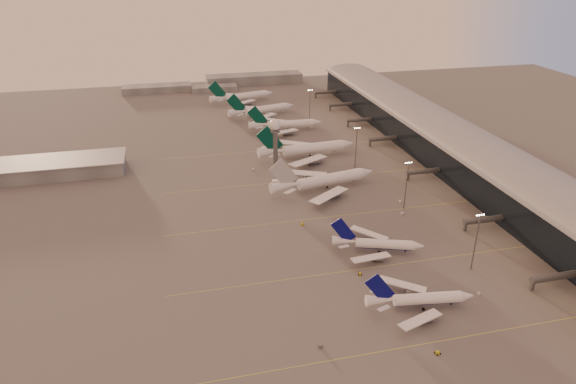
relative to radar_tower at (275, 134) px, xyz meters
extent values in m
plane|color=#4E4B4B|center=(-5.00, -120.00, -20.95)|extent=(700.00, 700.00, 0.00)
cube|color=gold|center=(25.00, -155.00, -20.94)|extent=(180.00, 0.25, 0.02)
cube|color=gold|center=(25.00, -110.00, -20.94)|extent=(180.00, 0.25, 0.02)
cube|color=gold|center=(25.00, -65.00, -20.94)|extent=(180.00, 0.25, 0.02)
cube|color=gold|center=(25.00, -20.00, -20.94)|extent=(180.00, 0.25, 0.02)
cube|color=gold|center=(25.00, 30.00, -20.94)|extent=(180.00, 0.25, 0.02)
cube|color=black|center=(103.00, -10.00, -11.95)|extent=(36.00, 360.00, 18.00)
cylinder|color=gray|center=(103.00, -10.00, -2.95)|extent=(10.08, 360.00, 10.08)
cube|color=gray|center=(103.00, -10.00, -2.75)|extent=(40.00, 362.00, 0.80)
cylinder|color=#515357|center=(77.00, -138.00, -16.45)|extent=(22.00, 2.80, 2.80)
cube|color=#515357|center=(67.00, -138.00, -18.75)|extent=(1.20, 1.20, 4.40)
cylinder|color=#515357|center=(77.00, -92.00, -16.45)|extent=(22.00, 2.80, 2.80)
cube|color=#515357|center=(67.00, -92.00, -18.75)|extent=(1.20, 1.20, 4.40)
cylinder|color=#515357|center=(77.00, -34.00, -16.45)|extent=(22.00, 2.80, 2.80)
cube|color=#515357|center=(67.00, -34.00, -18.75)|extent=(1.20, 1.20, 4.40)
cylinder|color=#515357|center=(77.00, 22.00, -16.45)|extent=(22.00, 2.80, 2.80)
cube|color=#515357|center=(67.00, 22.00, -18.75)|extent=(1.20, 1.20, 4.40)
cylinder|color=#515357|center=(77.00, 64.00, -16.45)|extent=(22.00, 2.80, 2.80)
cube|color=#515357|center=(67.00, 64.00, -18.75)|extent=(1.20, 1.20, 4.40)
cylinder|color=#515357|center=(77.00, 106.00, -16.45)|extent=(22.00, 2.80, 2.80)
cube|color=#515357|center=(67.00, 106.00, -18.75)|extent=(1.20, 1.20, 4.40)
cylinder|color=#515357|center=(77.00, 146.00, -16.45)|extent=(22.00, 2.80, 2.80)
cube|color=#515357|center=(67.00, 146.00, -18.75)|extent=(1.20, 1.20, 4.40)
cube|color=slate|center=(-125.00, 20.00, -16.95)|extent=(80.00, 25.00, 8.00)
cube|color=gray|center=(-125.00, 20.00, -12.75)|extent=(82.00, 27.00, 0.60)
cylinder|color=#515357|center=(0.00, 0.00, -9.95)|extent=(2.60, 2.60, 22.00)
cylinder|color=#515357|center=(0.00, 0.00, 1.55)|extent=(5.20, 5.20, 1.20)
sphere|color=white|center=(0.00, 0.00, 5.45)|extent=(6.40, 6.40, 6.40)
cylinder|color=#515357|center=(0.00, 0.00, 9.15)|extent=(0.16, 0.16, 2.00)
cylinder|color=#515357|center=(53.00, -120.00, -8.45)|extent=(0.56, 0.56, 25.00)
cube|color=#515357|center=(53.00, -120.00, 3.55)|extent=(3.60, 0.25, 0.25)
sphere|color=#FFEABF|center=(51.50, -120.00, 3.15)|extent=(0.56, 0.56, 0.56)
sphere|color=#FFEABF|center=(52.50, -120.00, 3.15)|extent=(0.56, 0.56, 0.56)
sphere|color=#FFEABF|center=(53.50, -120.00, 3.15)|extent=(0.56, 0.56, 0.56)
sphere|color=#FFEABF|center=(54.50, -120.00, 3.15)|extent=(0.56, 0.56, 0.56)
cylinder|color=#515357|center=(50.00, -65.00, -8.45)|extent=(0.56, 0.56, 25.00)
cube|color=#515357|center=(50.00, -65.00, 3.55)|extent=(3.60, 0.25, 0.25)
sphere|color=#FFEABF|center=(48.50, -65.00, 3.15)|extent=(0.56, 0.56, 0.56)
sphere|color=#FFEABF|center=(49.50, -65.00, 3.15)|extent=(0.56, 0.56, 0.56)
sphere|color=#FFEABF|center=(50.50, -65.00, 3.15)|extent=(0.56, 0.56, 0.56)
sphere|color=#FFEABF|center=(51.50, -65.00, 3.15)|extent=(0.56, 0.56, 0.56)
cylinder|color=#515357|center=(45.00, -10.00, -8.45)|extent=(0.56, 0.56, 25.00)
cube|color=#515357|center=(45.00, -10.00, 3.55)|extent=(3.60, 0.25, 0.25)
sphere|color=#FFEABF|center=(43.50, -10.00, 3.15)|extent=(0.56, 0.56, 0.56)
sphere|color=#FFEABF|center=(44.50, -10.00, 3.15)|extent=(0.56, 0.56, 0.56)
sphere|color=#FFEABF|center=(45.50, -10.00, 3.15)|extent=(0.56, 0.56, 0.56)
sphere|color=#FFEABF|center=(46.50, -10.00, 3.15)|extent=(0.56, 0.56, 0.56)
cylinder|color=#515357|center=(43.00, 80.00, -8.45)|extent=(0.56, 0.56, 25.00)
cube|color=#515357|center=(43.00, 80.00, 3.55)|extent=(3.60, 0.25, 0.25)
sphere|color=#FFEABF|center=(41.50, 80.00, 3.15)|extent=(0.56, 0.56, 0.56)
sphere|color=#FFEABF|center=(42.50, 80.00, 3.15)|extent=(0.56, 0.56, 0.56)
sphere|color=#FFEABF|center=(43.50, 80.00, 3.15)|extent=(0.56, 0.56, 0.56)
sphere|color=#FFEABF|center=(44.50, 80.00, 3.15)|extent=(0.56, 0.56, 0.56)
cube|color=slate|center=(-65.00, 200.00, -17.95)|extent=(60.00, 18.00, 6.00)
cube|color=slate|center=(25.00, 210.00, -16.45)|extent=(90.00, 20.00, 9.00)
cube|color=slate|center=(-15.00, 190.00, -18.45)|extent=(40.00, 15.00, 5.00)
cylinder|color=white|center=(24.29, -138.08, -17.63)|extent=(24.24, 7.36, 4.07)
cylinder|color=#070963|center=(24.29, -138.08, -18.55)|extent=(23.60, 6.16, 2.93)
cone|color=white|center=(38.42, -140.06, -17.63)|extent=(5.15, 4.67, 4.07)
cone|color=white|center=(7.49, -135.72, -17.12)|extent=(10.49, 5.42, 4.07)
cube|color=white|center=(17.09, -147.18, -18.34)|extent=(17.62, 9.68, 1.28)
cylinder|color=slate|center=(20.30, -145.24, -20.20)|extent=(4.95, 3.26, 2.65)
cube|color=slate|center=(20.30, -145.24, -19.05)|extent=(0.36, 0.31, 1.63)
cube|color=white|center=(19.87, -127.35, -18.34)|extent=(16.34, 13.40, 1.28)
cylinder|color=slate|center=(22.43, -130.09, -20.20)|extent=(4.95, 3.26, 2.65)
cube|color=slate|center=(22.43, -130.09, -19.05)|extent=(0.36, 0.31, 1.63)
cube|color=#070963|center=(7.00, -135.65, -12.09)|extent=(11.11, 1.93, 12.13)
cube|color=white|center=(6.88, -140.30, -17.02)|extent=(4.94, 3.08, 0.27)
cube|color=white|center=(8.17, -131.14, -17.02)|extent=(4.81, 4.03, 0.27)
cylinder|color=black|center=(33.29, -139.34, -20.41)|extent=(0.54, 0.54, 1.07)
cylinder|color=black|center=(22.71, -135.48, -20.36)|extent=(1.24, 0.69, 1.18)
cylinder|color=black|center=(22.05, -140.14, -20.36)|extent=(1.24, 0.69, 1.18)
cylinder|color=white|center=(24.26, -100.09, -17.70)|extent=(23.41, 11.57, 3.99)
cylinder|color=#070963|center=(24.26, -100.09, -18.59)|extent=(22.59, 10.36, 2.87)
cone|color=white|center=(37.44, -104.75, -17.70)|extent=(5.60, 5.27, 3.99)
cone|color=white|center=(8.59, -94.54, -17.20)|extent=(10.59, 7.03, 3.99)
cube|color=white|center=(15.57, -107.42, -18.39)|extent=(17.34, 6.39, 1.25)
cylinder|color=slate|center=(19.03, -106.18, -20.21)|extent=(5.14, 3.96, 2.59)
cube|color=slate|center=(19.03, -106.18, -19.09)|extent=(0.38, 0.35, 1.59)
cube|color=white|center=(22.11, -88.92, -18.39)|extent=(14.34, 15.14, 1.25)
cylinder|color=slate|center=(24.03, -92.06, -20.21)|extent=(5.14, 3.96, 2.59)
cube|color=slate|center=(24.03, -92.06, -19.09)|extent=(0.38, 0.35, 1.59)
cube|color=#070963|center=(8.13, -94.38, -12.27)|extent=(10.44, 4.00, 11.88)
cube|color=white|center=(7.11, -98.83, -17.10)|extent=(4.70, 2.20, 0.26)
cube|color=white|center=(10.14, -90.28, -17.10)|extent=(4.39, 4.42, 0.26)
cylinder|color=black|center=(32.65, -103.05, -20.42)|extent=(0.52, 0.52, 1.05)
cylinder|color=black|center=(23.25, -97.28, -20.37)|extent=(1.26, 0.88, 1.15)
cylinder|color=black|center=(21.71, -101.63, -20.37)|extent=(1.26, 0.88, 1.15)
cylinder|color=white|center=(22.40, -33.43, -16.94)|extent=(37.46, 12.30, 5.79)
cylinder|color=white|center=(22.40, -33.43, -18.24)|extent=(36.44, 10.57, 4.17)
cone|color=white|center=(44.15, -29.49, -16.94)|extent=(8.08, 6.97, 5.79)
cone|color=white|center=(-3.45, -38.12, -16.21)|extent=(16.31, 8.46, 5.79)
cube|color=white|center=(16.26, -50.19, -17.95)|extent=(24.68, 21.29, 1.72)
cylinder|color=slate|center=(20.02, -45.81, -20.30)|extent=(7.72, 4.98, 3.76)
cube|color=slate|center=(20.02, -45.81, -18.96)|extent=(0.32, 0.28, 2.31)
cube|color=white|center=(10.77, -19.90, -17.95)|extent=(27.19, 13.96, 1.72)
cylinder|color=slate|center=(15.83, -22.68, -20.30)|extent=(7.72, 4.98, 3.76)
cube|color=slate|center=(15.83, -22.68, -18.96)|extent=(0.32, 0.28, 2.31)
cube|color=#AFB2B7|center=(-4.21, -38.26, -9.38)|extent=(15.84, 3.18, 17.17)
cube|color=white|center=(-2.48, -45.23, -16.07)|extent=(7.37, 6.41, 0.23)
cube|color=white|center=(-5.03, -31.12, -16.07)|extent=(7.63, 4.53, 0.23)
cylinder|color=black|center=(36.25, -30.92, -20.48)|extent=(0.47, 0.47, 0.93)
cylinder|color=black|center=(19.10, -31.95, -20.44)|extent=(1.09, 0.64, 1.03)
cylinder|color=black|center=(19.83, -35.99, -20.44)|extent=(1.09, 0.64, 1.03)
cylinder|color=white|center=(26.41, 13.11, -16.64)|extent=(38.13, 9.12, 6.09)
cylinder|color=white|center=(26.41, 13.11, -18.01)|extent=(37.24, 7.36, 4.38)
cone|color=white|center=(48.87, 14.93, -16.64)|extent=(7.78, 6.66, 6.09)
cone|color=white|center=(-0.29, 10.95, -15.88)|extent=(16.27, 7.35, 6.09)
cube|color=white|center=(18.42, -3.47, -17.71)|extent=(26.51, 20.13, 1.80)
cylinder|color=slate|center=(22.73, 0.65, -20.21)|extent=(7.60, 4.54, 3.96)
cube|color=slate|center=(22.73, 0.65, -18.78)|extent=(0.34, 0.29, 2.44)
cube|color=white|center=(15.86, 28.19, -17.71)|extent=(27.69, 16.70, 1.80)
cylinder|color=slate|center=(20.77, 24.82, -20.21)|extent=(7.60, 4.54, 3.96)
cube|color=slate|center=(20.77, 24.82, -18.78)|extent=(0.34, 0.29, 2.44)
cube|color=#02382C|center=(-1.08, 10.88, -8.61)|extent=(16.73, 1.72, 18.02)
cube|color=white|center=(0.03, 3.64, -15.73)|extent=(7.68, 6.08, 0.26)
cube|color=white|center=(-1.15, 18.21, -15.73)|extent=(7.80, 5.21, 0.26)
cylinder|color=black|center=(40.72, 14.27, -20.42)|extent=(0.53, 0.53, 1.05)
cylinder|color=black|center=(23.19, 15.17, -20.37)|extent=(1.19, 0.62, 1.16)
cylinder|color=black|center=(23.57, 10.56, -20.37)|extent=(1.19, 0.62, 1.16)
cylinder|color=white|center=(24.99, 65.74, -17.31)|extent=(32.12, 6.39, 5.15)
cylinder|color=white|center=(24.99, 65.74, -18.47)|extent=(31.43, 4.93, 3.71)
cone|color=white|center=(44.05, 64.99, -17.31)|extent=(6.38, 5.39, 5.15)
cone|color=white|center=(2.34, 66.62, -16.66)|extent=(13.59, 5.67, 5.15)
cube|color=white|center=(16.61, 52.62, -18.21)|extent=(23.22, 14.92, 1.53)
cylinder|color=slate|center=(20.64, 55.64, -20.33)|extent=(6.31, 3.59, 3.35)
cube|color=slate|center=(20.64, 55.64, -19.11)|extent=(0.27, 0.23, 2.06)
cube|color=white|center=(17.65, 79.47, -18.21)|extent=(22.75, 16.32, 1.53)
cylinder|color=slate|center=(21.44, 76.14, -20.33)|extent=(6.31, 3.59, 3.35)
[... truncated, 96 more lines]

